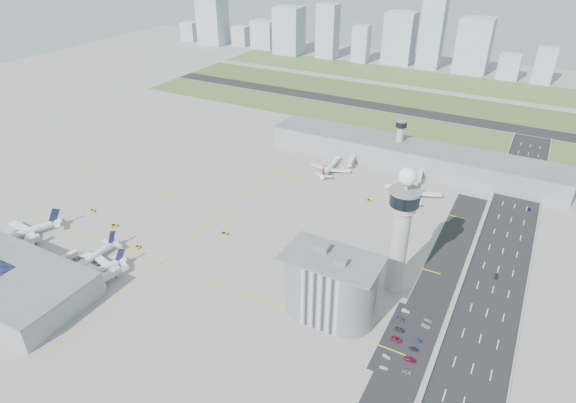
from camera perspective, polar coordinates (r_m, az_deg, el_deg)
The scene contains 62 objects.
ground at distance 257.96m, azimuth -3.73°, elevation -6.31°, with size 1000.00×1000.00×0.00m, color #9F9C94.
grass_strip_0 at distance 447.99m, azimuth 9.50°, elevation 9.65°, with size 480.00×50.00×0.08m, color #586F34.
grass_strip_1 at distance 516.01m, azimuth 12.43°, elevation 12.08°, with size 480.00×60.00×0.08m, color #405629.
grass_strip_2 at distance 590.43m, azimuth 14.84°, elevation 14.02°, with size 480.00×70.00×0.08m, color #4F6D33.
runway at distance 481.28m, azimuth 11.04°, elevation 10.94°, with size 480.00×22.00×0.10m, color black.
highway at distance 231.61m, azimuth 22.06°, elevation -13.89°, with size 28.00×500.00×0.10m, color black.
barrier_left at distance 231.58m, azimuth 18.64°, elevation -12.93°, with size 0.60×500.00×1.20m, color #9E9E99.
barrier_right at distance 231.76m, azimuth 25.56°, elevation -14.61°, with size 0.60×500.00×1.20m, color #9E9E99.
landside_road at distance 225.40m, azimuth 15.29°, elevation -13.88°, with size 18.00×260.00×0.08m, color black.
parking_lot at distance 217.01m, azimuth 13.92°, elevation -15.73°, with size 20.00×44.00×0.10m, color black.
taxiway_line_h_0 at distance 260.09m, azimuth -14.84°, elevation -7.07°, with size 260.00×0.60×0.01m, color yellow.
taxiway_line_h_1 at distance 297.66m, azimuth -7.25°, elevation -1.10°, with size 260.00×0.60×0.01m, color yellow.
taxiway_line_h_2 at distance 341.71m, azimuth -1.51°, elevation 3.46°, with size 260.00×0.60×0.01m, color yellow.
taxiway_line_v at distance 297.66m, azimuth -7.25°, elevation -1.10°, with size 0.60×260.00×0.01m, color yellow.
control_tower at distance 220.92m, azimuth 13.22°, elevation -3.00°, with size 14.00×14.00×64.50m.
secondary_tower at distance 360.78m, azimuth 13.11°, elevation 7.42°, with size 8.60×8.60×31.90m.
admin_building at distance 214.06m, azimuth 5.06°, elevation -9.97°, with size 42.00×24.00×33.50m.
terminal_pier at distance 361.00m, azimuth 14.33°, elevation 5.39°, with size 210.00×32.00×15.80m.
near_terminal at distance 265.44m, azimuth -30.45°, elevation -8.20°, with size 84.00×42.00×13.00m.
airplane_near_a at distance 304.82m, azimuth -29.18°, elevation -2.95°, with size 42.96×36.51×12.03m, color white, non-canonical shape.
airplane_near_b at distance 268.27m, azimuth -22.47°, elevation -5.94°, with size 36.53×31.05×10.23m, color white, non-canonical shape.
airplane_near_c at distance 257.91m, azimuth -22.40°, elevation -7.51°, with size 36.01×30.61×10.08m, color white, non-canonical shape.
airplane_far_a at distance 343.36m, azimuth 5.06°, elevation 4.40°, with size 35.20×29.92×9.86m, color white, non-canonical shape.
airplane_far_b at distance 321.26m, azimuth 14.67°, elevation 1.82°, with size 43.78×37.21×12.26m, color white, non-canonical shape.
jet_bridge_near_0 at distance 294.15m, azimuth -29.68°, elevation -5.03°, with size 14.00×3.00×5.70m, color silver, non-canonical shape.
jet_bridge_near_1 at distance 271.72m, azimuth -26.11°, elevation -6.96°, with size 14.00×3.00×5.70m, color silver, non-canonical shape.
jet_bridge_near_2 at distance 250.88m, azimuth -21.89°, elevation -9.18°, with size 14.00×3.00×5.70m, color silver, non-canonical shape.
jet_bridge_far_0 at distance 358.84m, azimuth 7.71°, elevation 5.04°, with size 14.00×3.00×5.70m, color silver, non-canonical shape.
jet_bridge_far_1 at distance 346.58m, azimuth 15.40°, elevation 3.25°, with size 14.00×3.00×5.70m, color silver, non-canonical shape.
tug_0 at distance 317.09m, azimuth -22.23°, elevation -1.03°, with size 2.08×3.02×1.76m, color gold, non-canonical shape.
tug_1 at distance 296.67m, azimuth -20.00°, elevation -2.74°, with size 2.37×3.45×2.01m, color #D9CB08, non-canonical shape.
tug_2 at distance 274.11m, azimuth -17.43°, elevation -5.18°, with size 1.92×2.80×1.62m, color #F2A700, non-canonical shape.
tug_3 at distance 274.32m, azimuth -7.63°, elevation -3.83°, with size 2.39×3.47×2.02m, color gold, non-canonical shape.
tug_4 at distance 308.72m, azimuth 9.52°, elevation 0.11°, with size 2.00×2.91×1.69m, color orange, non-canonical shape.
tug_5 at distance 326.04m, azimuth 12.80°, elevation 1.45°, with size 1.90×2.76×1.61m, color yellow, non-canonical shape.
car_lot_0 at distance 204.36m, azimuth 11.32°, elevation -18.75°, with size 1.40×3.48×1.19m, color silver.
car_lot_1 at distance 208.46m, azimuth 11.60°, elevation -17.56°, with size 1.21×3.48×1.15m, color #9FA5AA.
car_lot_2 at distance 215.75m, azimuth 12.76°, elevation -15.66°, with size 2.15×4.65×1.29m, color maroon.
car_lot_3 at distance 220.24m, azimuth 13.13°, elevation -14.58°, with size 1.67×4.10×1.19m, color #25262B.
car_lot_4 at distance 225.29m, azimuth 13.22°, elevation -13.36°, with size 1.45×3.61×1.23m, color navy.
car_lot_5 at distance 229.56m, azimuth 13.79°, elevation -12.48°, with size 1.31×3.77×1.24m, color silver.
car_lot_6 at distance 204.84m, azimuth 13.90°, elevation -19.02°, with size 1.81×3.92×1.09m, color gray.
car_lot_7 at distance 209.36m, azimuth 14.31°, elevation -17.68°, with size 1.84×4.52×1.31m, color maroon.
car_lot_8 at distance 213.65m, azimuth 14.69°, elevation -16.55°, with size 1.49×3.71×1.26m, color black.
car_lot_9 at distance 217.33m, azimuth 15.13°, elevation -15.66°, with size 1.25×3.59×1.18m, color navy.
car_lot_10 at distance 224.61m, azimuth 16.03°, elevation -14.01°, with size 1.88×4.07×1.13m, color silver.
car_lot_11 at distance 227.43m, azimuth 16.29°, elevation -13.38°, with size 1.76×4.34×1.26m, color gray.
car_hw_1 at distance 263.10m, azimuth 23.43°, elevation -8.17°, with size 1.30×3.72×1.22m, color black.
car_hw_2 at distance 330.89m, azimuth 26.66°, elevation -0.83°, with size 1.82×3.94×1.09m, color #171250.
car_hw_4 at distance 386.09m, azimuth 25.37°, elevation 3.77°, with size 1.38×3.43×1.17m, color #949596.
skyline_bldg_0 at distance 785.05m, azimuth -11.52°, elevation 19.17°, with size 24.05×19.24×26.50m, color #9EADC1.
skyline_bldg_1 at distance 750.21m, azimuth -8.93°, elevation 20.43°, with size 37.63×30.10×65.60m, color #9EADC1.
skyline_bldg_2 at distance 740.88m, azimuth -5.57°, elevation 18.99°, with size 22.81×18.25×26.79m, color #9EADC1.
skyline_bldg_3 at distance 720.52m, azimuth -2.81°, elevation 19.18°, with size 32.30×25.84×36.93m, color #9EADC1.
skyline_bldg_4 at distance 681.12m, azimuth 0.11°, elevation 19.59°, with size 35.81×28.65×60.36m, color #9EADC1.
skyline_bldg_5 at distance 660.92m, azimuth 4.71°, elevation 19.47°, with size 25.49×20.39×66.89m, color #9EADC1.
skyline_bldg_6 at distance 643.94m, azimuth 8.64°, elevation 17.99°, with size 20.04×16.03×45.20m, color #9EADC1.
skyline_bldg_7 at distance 647.06m, azimuth 13.09°, elevation 18.37°, with size 35.76×28.61×61.22m, color #9EADC1.
skyline_bldg_8 at distance 630.38m, azimuth 16.71°, elevation 18.66°, with size 26.33×21.06×83.39m, color #9EADC1.
skyline_bldg_9 at distance 624.51m, azimuth 21.16°, elevation 16.84°, with size 36.96×29.57×62.11m, color #9EADC1.
skyline_bldg_10 at distance 615.43m, azimuth 24.73°, elevation 14.30°, with size 23.01×18.41×27.75m, color #9EADC1.
skyline_bldg_11 at distance 612.56m, azimuth 28.12°, elevation 14.03°, with size 20.22×16.18×38.97m, color #9EADC1.
Camera 1 is at (113.52, -174.66, 152.16)m, focal length 30.00 mm.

